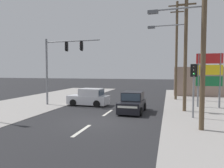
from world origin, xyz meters
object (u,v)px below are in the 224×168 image
Objects in this scene: hatchback_oncoming_mid at (132,103)px; traffic_signal_mast at (59,59)px; pedestal_signal_right_kerb at (194,82)px; utility_pole_background_right at (176,49)px; shopping_plaza_sign at (209,72)px; hatchback_crossing_left at (89,98)px; utility_pole_foreground_right at (201,38)px; utility_pole_midground_right at (184,47)px.

traffic_signal_mast is at bearing 167.40° from hatchback_oncoming_mid.
pedestal_signal_right_kerb is (11.11, -2.64, -1.73)m from traffic_signal_mast.
utility_pole_background_right reaches higher than shopping_plaza_sign.
hatchback_oncoming_mid and hatchback_crossing_left have the same top height.
utility_pole_foreground_right is 3.82m from pedestal_signal_right_kerb.
pedestal_signal_right_kerb is (0.52, -2.45, -2.54)m from utility_pole_midground_right.
hatchback_oncoming_mid is at bearing -112.04° from utility_pole_background_right.
shopping_plaza_sign is (2.54, -4.65, -2.50)m from utility_pole_background_right.
utility_pole_foreground_right is at bearing -36.45° from hatchback_crossing_left.
utility_pole_foreground_right is at bearing -102.60° from shopping_plaza_sign.
traffic_signal_mast reaches higher than shopping_plaza_sign.
utility_pole_midground_right is at bearing -5.93° from hatchback_crossing_left.
utility_pole_midground_right is 10.62m from traffic_signal_mast.
pedestal_signal_right_kerb is 5.12m from shopping_plaza_sign.
utility_pole_foreground_right is 2.43× the size of hatchback_oncoming_mid.
hatchback_crossing_left is at bearing -141.20° from utility_pole_background_right.
shopping_plaza_sign is at bearing -61.34° from utility_pole_background_right.
utility_pole_background_right is 2.94× the size of pedestal_signal_right_kerb.
shopping_plaza_sign is at bearing 46.35° from utility_pole_midground_right.
utility_pole_background_right reaches higher than hatchback_crossing_left.
pedestal_signal_right_kerb is 0.97× the size of hatchback_oncoming_mid.
shopping_plaza_sign is at bearing 70.38° from pedestal_signal_right_kerb.
utility_pole_foreground_right reaches higher than shopping_plaza_sign.
pedestal_signal_right_kerb is 4.68m from hatchback_oncoming_mid.
hatchback_crossing_left is at bearing 153.09° from hatchback_oncoming_mid.
hatchback_oncoming_mid is at bearing -12.60° from traffic_signal_mast.
utility_pole_foreground_right reaches higher than hatchback_crossing_left.
pedestal_signal_right_kerb is 0.77× the size of shopping_plaza_sign.
pedestal_signal_right_kerb reaches higher than hatchback_crossing_left.
utility_pole_midground_right reaches higher than traffic_signal_mast.
shopping_plaza_sign is at bearing 31.93° from hatchback_oncoming_mid.
traffic_signal_mast reaches higher than hatchback_crossing_left.
traffic_signal_mast is at bearing 178.96° from utility_pole_midground_right.
utility_pole_midground_right is 2.00× the size of shopping_plaza_sign.
utility_pole_background_right is 1.74× the size of traffic_signal_mast.
pedestal_signal_right_kerb is at bearing -21.10° from hatchback_crossing_left.
utility_pole_midground_right is 0.88× the size of utility_pole_background_right.
utility_pole_background_right is at bearing 33.49° from traffic_signal_mast.
hatchback_crossing_left is at bearing -171.58° from shopping_plaza_sign.
shopping_plaza_sign is 10.57m from hatchback_crossing_left.
pedestal_signal_right_kerb is at bearing 89.45° from utility_pole_foreground_right.
shopping_plaza_sign is at bearing 77.40° from utility_pole_foreground_right.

